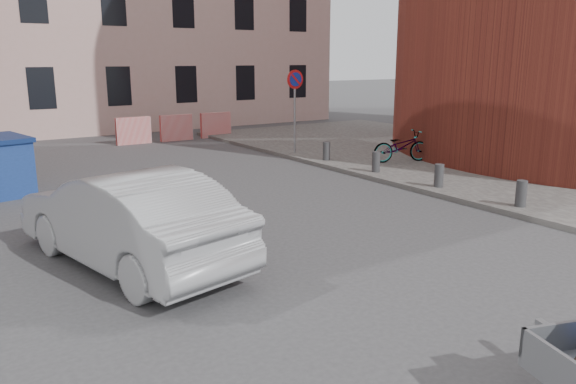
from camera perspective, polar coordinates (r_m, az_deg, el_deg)
ground at (r=7.62m, az=3.84°, el=-10.72°), size 120.00×120.00×0.00m
sidewalk at (r=17.41m, az=22.29°, el=2.30°), size 9.00×24.00×0.12m
no_parking_sign at (r=18.19m, az=0.72°, el=9.94°), size 0.60×0.09×2.65m
bollards at (r=13.85m, az=15.09°, el=1.63°), size 0.22×9.02×0.55m
barriers at (r=22.33m, az=-11.27°, el=6.42°), size 4.70×0.18×1.00m
silver_car at (r=8.90m, az=-15.92°, el=-2.56°), size 2.47×4.73×1.48m
bicycle at (r=16.99m, az=11.43°, el=4.57°), size 1.87×1.14×0.93m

